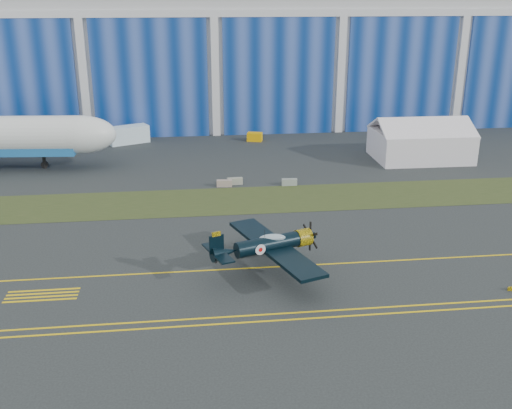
{
  "coord_description": "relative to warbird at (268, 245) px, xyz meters",
  "views": [
    {
      "loc": [
        -5.4,
        -54.75,
        24.24
      ],
      "look_at": [
        1.49,
        2.93,
        3.37
      ],
      "focal_mm": 42.0,
      "sensor_mm": 36.0,
      "label": 1
    }
  ],
  "objects": [
    {
      "name": "barrier_b",
      "position": [
        -2.17,
        25.68,
        -2.32
      ],
      "size": [
        2.04,
        0.77,
        0.9
      ],
      "primitive_type": "cube",
      "rotation": [
        0.0,
        0.0,
        -0.09
      ],
      "color": "#A08E82",
      "rests_on": "ground"
    },
    {
      "name": "edge_line_near",
      "position": [
        -1.49,
        -8.43,
        -2.76
      ],
      "size": [
        80.0,
        0.2,
        0.02
      ],
      "primitive_type": "cube",
      "color": "yellow",
      "rests_on": "ground"
    },
    {
      "name": "taxiway_centreline",
      "position": [
        -1.49,
        1.07,
        -2.76
      ],
      "size": [
        200.0,
        0.2,
        0.02
      ],
      "primitive_type": "cube",
      "color": "yellow",
      "rests_on": "ground"
    },
    {
      "name": "shipping_container",
      "position": [
        -16.47,
        51.22,
        -1.34
      ],
      "size": [
        7.11,
        5.19,
        2.87
      ],
      "primitive_type": "cube",
      "rotation": [
        0.0,
        0.0,
        0.44
      ],
      "color": "white",
      "rests_on": "ground"
    },
    {
      "name": "warbird",
      "position": [
        0.0,
        0.0,
        0.0
      ],
      "size": [
        15.69,
        17.17,
        4.19
      ],
      "rotation": [
        0.0,
        0.0,
        0.34
      ],
      "color": "black",
      "rests_on": "ground"
    },
    {
      "name": "barrier_c",
      "position": [
        6.35,
        25.17,
        -2.32
      ],
      "size": [
        2.03,
        0.69,
        0.9
      ],
      "primitive_type": "cube",
      "rotation": [
        0.0,
        0.0,
        -0.05
      ],
      "color": "gray",
      "rests_on": "ground"
    },
    {
      "name": "grass_median",
      "position": [
        -1.49,
        20.07,
        -2.75
      ],
      "size": [
        260.0,
        10.0,
        0.02
      ],
      "primitive_type": "cube",
      "color": "#475128",
      "rests_on": "ground"
    },
    {
      "name": "tent",
      "position": [
        28.27,
        35.91,
        0.48
      ],
      "size": [
        14.08,
        10.38,
        6.49
      ],
      "rotation": [
        0.0,
        0.0,
        -0.01
      ],
      "color": "white",
      "rests_on": "ground"
    },
    {
      "name": "edge_line_far",
      "position": [
        -1.49,
        -7.43,
        -2.76
      ],
      "size": [
        80.0,
        0.2,
        0.02
      ],
      "primitive_type": "cube",
      "color": "yellow",
      "rests_on": "ground"
    },
    {
      "name": "tug",
      "position": [
        4.7,
        50.2,
        -2.05
      ],
      "size": [
        2.8,
        2.19,
        1.44
      ],
      "primitive_type": "cube",
      "rotation": [
        0.0,
        0.0,
        -0.29
      ],
      "color": "#F4AE05",
      "rests_on": "ground"
    },
    {
      "name": "ground",
      "position": [
        -1.49,
        6.07,
        -2.77
      ],
      "size": [
        260.0,
        260.0,
        0.0
      ],
      "primitive_type": "plane",
      "color": "#2C3132",
      "rests_on": "ground"
    },
    {
      "name": "hangar",
      "position": [
        -1.49,
        77.85,
        12.19
      ],
      "size": [
        220.0,
        45.7,
        30.0
      ],
      "color": "silver",
      "rests_on": "ground"
    },
    {
      "name": "barrier_a",
      "position": [
        -0.71,
        26.48,
        -2.32
      ],
      "size": [
        2.04,
        0.75,
        0.9
      ],
      "primitive_type": "cube",
      "rotation": [
        0.0,
        0.0,
        0.07
      ],
      "color": "gray",
      "rests_on": "ground"
    },
    {
      "name": "hold_short_ladder",
      "position": [
        -19.49,
        -2.03,
        -2.76
      ],
      "size": [
        6.0,
        2.4,
        0.02
      ],
      "primitive_type": null,
      "color": "yellow",
      "rests_on": "ground"
    }
  ]
}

